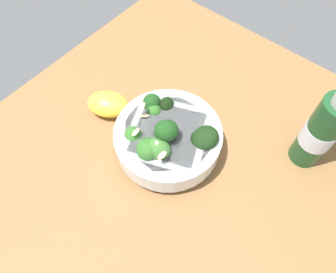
% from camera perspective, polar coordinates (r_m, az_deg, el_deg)
% --- Properties ---
extents(ground_plane, '(0.69, 0.69, 0.04)m').
position_cam_1_polar(ground_plane, '(0.61, 2.54, -2.66)').
color(ground_plane, brown).
extents(bowl_of_broccoli, '(0.19, 0.19, 0.10)m').
position_cam_1_polar(bowl_of_broccoli, '(0.55, -0.07, -0.14)').
color(bowl_of_broccoli, white).
rests_on(bowl_of_broccoli, ground_plane).
extents(lemon_wedge, '(0.10, 0.09, 0.04)m').
position_cam_1_polar(lemon_wedge, '(0.62, -10.65, 5.67)').
color(lemon_wedge, yellow).
rests_on(lemon_wedge, ground_plane).
extents(bottle_short, '(0.05, 0.05, 0.17)m').
position_cam_1_polar(bottle_short, '(0.57, 25.50, 0.69)').
color(bottle_short, '#194723').
rests_on(bottle_short, ground_plane).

